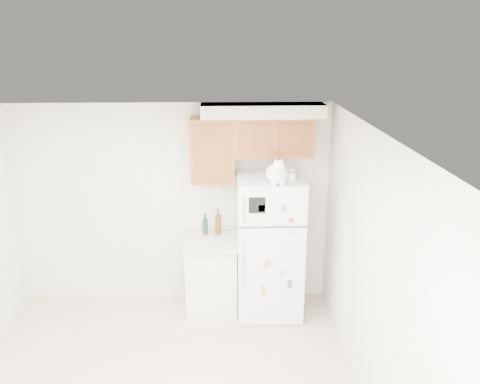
{
  "coord_description": "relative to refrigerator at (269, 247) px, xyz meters",
  "views": [
    {
      "loc": [
        0.59,
        -3.9,
        3.27
      ],
      "look_at": [
        0.81,
        1.55,
        1.55
      ],
      "focal_mm": 38.0,
      "sensor_mm": 36.0,
      "label": 1
    }
  ],
  "objects": [
    {
      "name": "bottle_amber",
      "position": [
        -0.6,
        0.25,
        0.23
      ],
      "size": [
        0.08,
        0.08,
        0.33
      ],
      "primitive_type": null,
      "color": "#593814",
      "rests_on": "base_counter"
    },
    {
      "name": "bottle_green",
      "position": [
        -0.76,
        0.25,
        0.2
      ],
      "size": [
        0.06,
        0.06,
        0.27
      ],
      "primitive_type": null,
      "color": "#19381E",
      "rests_on": "base_counter"
    },
    {
      "name": "room_shell",
      "position": [
        -1.03,
        -1.36,
        0.82
      ],
      "size": [
        3.84,
        4.04,
        2.52
      ],
      "color": "silver",
      "rests_on": "ground_plane"
    },
    {
      "name": "storage_box_front",
      "position": [
        0.18,
        -0.11,
        0.89
      ],
      "size": [
        0.15,
        0.11,
        0.09
      ],
      "primitive_type": "cube",
      "rotation": [
        0.0,
        0.0,
        -0.02
      ],
      "color": "white",
      "rests_on": "refrigerator"
    },
    {
      "name": "cat",
      "position": [
        0.05,
        -0.24,
        0.97
      ],
      "size": [
        0.3,
        0.44,
        0.31
      ],
      "color": "white",
      "rests_on": "refrigerator"
    },
    {
      "name": "storage_box_back",
      "position": [
        0.17,
        0.02,
        0.9
      ],
      "size": [
        0.19,
        0.14,
        0.1
      ],
      "primitive_type": "cube",
      "rotation": [
        0.0,
        0.0,
        0.04
      ],
      "color": "white",
      "rests_on": "refrigerator"
    },
    {
      "name": "refrigerator",
      "position": [
        0.0,
        0.0,
        0.0
      ],
      "size": [
        0.76,
        0.78,
        1.7
      ],
      "color": "white",
      "rests_on": "ground_plane"
    },
    {
      "name": "base_counter",
      "position": [
        -0.69,
        0.07,
        -0.39
      ],
      "size": [
        0.64,
        0.64,
        0.92
      ],
      "color": "white",
      "rests_on": "ground_plane"
    }
  ]
}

